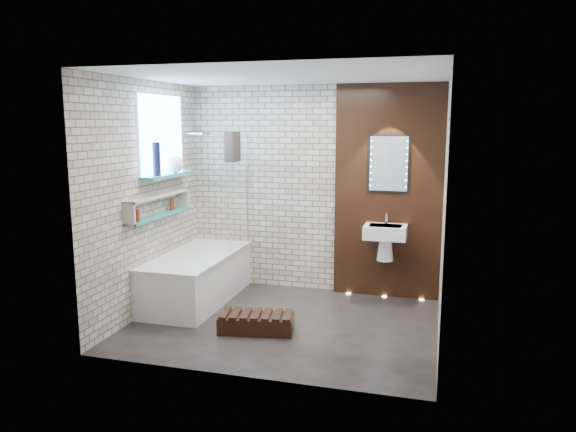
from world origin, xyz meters
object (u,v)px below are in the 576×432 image
(walnut_step, at_px, (256,323))
(washbasin, at_px, (385,237))
(bath_screen, at_px, (236,193))
(led_mirror, at_px, (389,164))
(bathtub, at_px, (197,277))

(walnut_step, bearing_deg, washbasin, 49.75)
(bath_screen, xyz_separation_m, walnut_step, (0.66, -1.19, -1.19))
(led_mirror, xyz_separation_m, walnut_step, (-1.16, -1.53, -1.56))
(bath_screen, relative_size, led_mirror, 2.00)
(led_mirror, bearing_deg, washbasin, -90.00)
(bathtub, bearing_deg, bath_screen, 51.10)
(washbasin, height_order, walnut_step, washbasin)
(walnut_step, bearing_deg, led_mirror, 52.80)
(led_mirror, bearing_deg, walnut_step, -127.20)
(bathtub, relative_size, washbasin, 3.00)
(bath_screen, xyz_separation_m, led_mirror, (1.82, 0.34, 0.37))
(bathtub, relative_size, walnut_step, 2.27)
(bath_screen, distance_m, walnut_step, 1.81)
(washbasin, xyz_separation_m, walnut_step, (-1.16, -1.37, -0.70))
(led_mirror, distance_m, walnut_step, 2.48)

